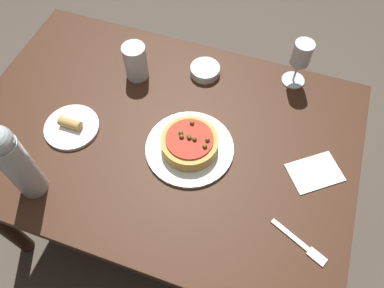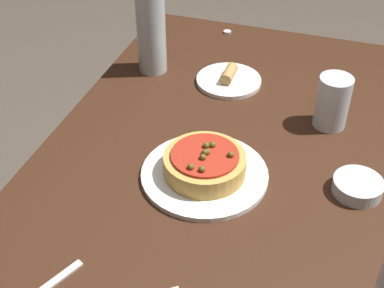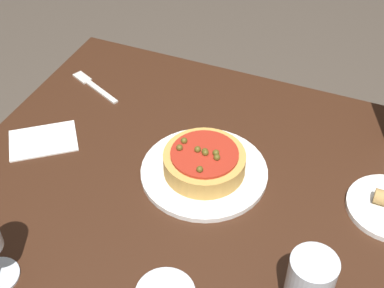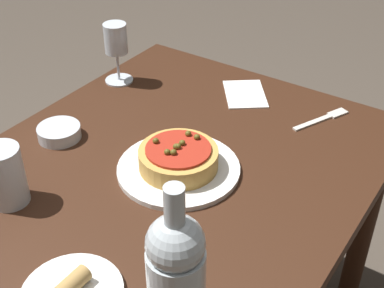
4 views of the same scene
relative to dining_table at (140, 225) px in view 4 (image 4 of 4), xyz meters
name	(u,v)px [view 4 (image 4 of 4)]	position (x,y,z in m)	size (l,w,h in m)	color
dining_table	(140,225)	(0.00, 0.00, 0.00)	(1.24, 0.84, 0.71)	#381E11
dinner_plate	(179,169)	(0.11, -0.03, 0.10)	(0.27, 0.27, 0.01)	white
pizza	(178,158)	(0.11, -0.03, 0.13)	(0.17, 0.17, 0.06)	gold
wine_glass	(116,42)	(0.36, 0.35, 0.21)	(0.08, 0.08, 0.17)	silver
water_cup	(5,176)	(-0.16, 0.20, 0.16)	(0.08, 0.08, 0.13)	silver
side_bowl	(59,132)	(0.06, 0.29, 0.11)	(0.10, 0.10, 0.03)	silver
fork	(324,118)	(0.49, -0.21, 0.09)	(0.16, 0.09, 0.00)	beige
paper_napkin	(245,94)	(0.49, 0.02, 0.09)	(0.18, 0.18, 0.00)	white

